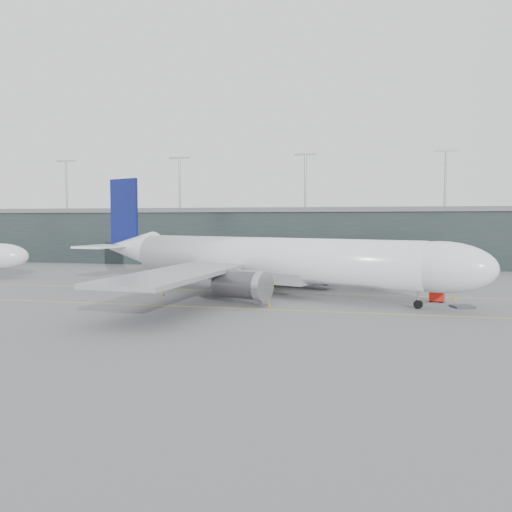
# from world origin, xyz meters

# --- Properties ---
(ground) EXTENTS (320.00, 320.00, 0.00)m
(ground) POSITION_xyz_m (0.00, 0.00, 0.00)
(ground) COLOR #5B5B60
(ground) RESTS_ON ground
(taxiline_a) EXTENTS (160.00, 0.25, 0.02)m
(taxiline_a) POSITION_xyz_m (0.00, -4.00, 0.01)
(taxiline_a) COLOR gold
(taxiline_a) RESTS_ON ground
(taxiline_b) EXTENTS (160.00, 0.25, 0.02)m
(taxiline_b) POSITION_xyz_m (0.00, -20.00, 0.01)
(taxiline_b) COLOR gold
(taxiline_b) RESTS_ON ground
(taxiline_lead_main) EXTENTS (0.25, 60.00, 0.02)m
(taxiline_lead_main) POSITION_xyz_m (5.00, 20.00, 0.01)
(taxiline_lead_main) COLOR gold
(taxiline_lead_main) RESTS_ON ground
(terminal) EXTENTS (240.00, 36.00, 29.00)m
(terminal) POSITION_xyz_m (-0.00, 58.00, 7.62)
(terminal) COLOR black
(terminal) RESTS_ON ground
(main_aircraft) EXTENTS (68.08, 62.90, 19.84)m
(main_aircraft) POSITION_xyz_m (4.45, -6.50, 5.57)
(main_aircraft) COLOR silver
(main_aircraft) RESTS_ON ground
(jet_bridge) EXTENTS (17.63, 44.19, 6.81)m
(jet_bridge) POSITION_xyz_m (26.32, 23.72, 5.10)
(jet_bridge) COLOR #2A2A2F
(jet_bridge) RESTS_ON ground
(gse_cart) EXTENTS (2.28, 1.61, 1.45)m
(gse_cart) POSITION_xyz_m (30.40, -8.99, 0.81)
(gse_cart) COLOR red
(gse_cart) RESTS_ON ground
(baggage_dolly) EXTENTS (3.30, 2.97, 0.27)m
(baggage_dolly) POSITION_xyz_m (33.16, -13.03, 0.16)
(baggage_dolly) COLOR #3B3C41
(baggage_dolly) RESTS_ON ground
(uld_a) EXTENTS (2.55, 2.20, 2.04)m
(uld_a) POSITION_xyz_m (-5.46, 10.06, 1.07)
(uld_a) COLOR #3E3E43
(uld_a) RESTS_ON ground
(uld_b) EXTENTS (2.01, 1.61, 1.82)m
(uld_b) POSITION_xyz_m (-2.59, 11.78, 0.96)
(uld_b) COLOR #3E3E43
(uld_b) RESTS_ON ground
(uld_c) EXTENTS (2.13, 1.75, 1.86)m
(uld_c) POSITION_xyz_m (0.76, 10.96, 0.98)
(uld_c) COLOR #3E3E43
(uld_c) RESTS_ON ground
(cone_nose) EXTENTS (0.41, 0.41, 0.65)m
(cone_nose) POSITION_xyz_m (33.32, -6.34, 0.33)
(cone_nose) COLOR orange
(cone_nose) RESTS_ON ground
(cone_wing_stbd) EXTENTS (0.45, 0.45, 0.71)m
(cone_wing_stbd) POSITION_xyz_m (7.27, -17.35, 0.36)
(cone_wing_stbd) COLOR #CA700B
(cone_wing_stbd) RESTS_ON ground
(cone_wing_port) EXTENTS (0.49, 0.49, 0.78)m
(cone_wing_port) POSITION_xyz_m (8.17, 11.60, 0.39)
(cone_wing_port) COLOR #DA560C
(cone_wing_port) RESTS_ON ground
(cone_tail) EXTENTS (0.40, 0.40, 0.64)m
(cone_tail) POSITION_xyz_m (-10.54, -11.65, 0.32)
(cone_tail) COLOR #DC560C
(cone_tail) RESTS_ON ground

